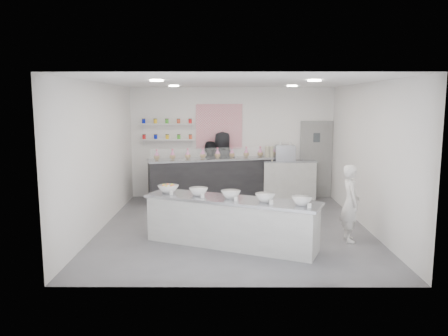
# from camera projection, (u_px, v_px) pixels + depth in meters

# --- Properties ---
(floor) EXTENTS (6.00, 6.00, 0.00)m
(floor) POSITION_uv_depth(u_px,v_px,m) (234.00, 227.00, 9.16)
(floor) COLOR #515156
(floor) RESTS_ON ground
(ceiling) EXTENTS (6.00, 6.00, 0.00)m
(ceiling) POSITION_uv_depth(u_px,v_px,m) (234.00, 82.00, 8.71)
(ceiling) COLOR white
(ceiling) RESTS_ON floor
(back_wall) EXTENTS (5.50, 0.00, 5.50)m
(back_wall) POSITION_uv_depth(u_px,v_px,m) (232.00, 143.00, 11.91)
(back_wall) COLOR white
(back_wall) RESTS_ON floor
(left_wall) EXTENTS (0.00, 6.00, 6.00)m
(left_wall) POSITION_uv_depth(u_px,v_px,m) (100.00, 156.00, 8.95)
(left_wall) COLOR white
(left_wall) RESTS_ON floor
(right_wall) EXTENTS (0.00, 6.00, 6.00)m
(right_wall) POSITION_uv_depth(u_px,v_px,m) (368.00, 157.00, 8.93)
(right_wall) COLOR white
(right_wall) RESTS_ON floor
(back_door) EXTENTS (0.88, 0.04, 2.10)m
(back_door) POSITION_uv_depth(u_px,v_px,m) (316.00, 159.00, 11.93)
(back_door) COLOR gray
(back_door) RESTS_ON floor
(pattern_panel) EXTENTS (1.25, 0.03, 1.20)m
(pattern_panel) POSITION_uv_depth(u_px,v_px,m) (219.00, 126.00, 11.81)
(pattern_panel) COLOR #CF3D59
(pattern_panel) RESTS_ON back_wall
(jar_shelf_lower) EXTENTS (1.45, 0.22, 0.04)m
(jar_shelf_lower) POSITION_uv_depth(u_px,v_px,m) (167.00, 140.00, 11.80)
(jar_shelf_lower) COLOR silver
(jar_shelf_lower) RESTS_ON back_wall
(jar_shelf_upper) EXTENTS (1.45, 0.22, 0.04)m
(jar_shelf_upper) POSITION_uv_depth(u_px,v_px,m) (167.00, 124.00, 11.73)
(jar_shelf_upper) COLOR silver
(jar_shelf_upper) RESTS_ON back_wall
(preserve_jars) EXTENTS (1.45, 0.10, 0.56)m
(preserve_jars) POSITION_uv_depth(u_px,v_px,m) (167.00, 129.00, 11.74)
(preserve_jars) COLOR red
(preserve_jars) RESTS_ON jar_shelf_lower
(downlight_0) EXTENTS (0.24, 0.24, 0.02)m
(downlight_0) POSITION_uv_depth(u_px,v_px,m) (157.00, 81.00, 7.73)
(downlight_0) COLOR white
(downlight_0) RESTS_ON ceiling
(downlight_1) EXTENTS (0.24, 0.24, 0.02)m
(downlight_1) POSITION_uv_depth(u_px,v_px,m) (314.00, 81.00, 7.72)
(downlight_1) COLOR white
(downlight_1) RESTS_ON ceiling
(downlight_2) EXTENTS (0.24, 0.24, 0.02)m
(downlight_2) POSITION_uv_depth(u_px,v_px,m) (174.00, 86.00, 10.30)
(downlight_2) COLOR white
(downlight_2) RESTS_ON ceiling
(downlight_3) EXTENTS (0.24, 0.24, 0.02)m
(downlight_3) POSITION_uv_depth(u_px,v_px,m) (292.00, 86.00, 10.29)
(downlight_3) COLOR white
(downlight_3) RESTS_ON ceiling
(prep_counter) EXTENTS (3.26, 1.94, 0.88)m
(prep_counter) POSITION_uv_depth(u_px,v_px,m) (231.00, 222.00, 7.95)
(prep_counter) COLOR #BBBCB6
(prep_counter) RESTS_ON floor
(back_bar) EXTENTS (3.72, 1.63, 1.14)m
(back_bar) POSITION_uv_depth(u_px,v_px,m) (218.00, 179.00, 11.65)
(back_bar) COLOR black
(back_bar) RESTS_ON floor
(sneeze_guard) EXTENTS (3.49, 0.98, 0.31)m
(sneeze_guard) POSITION_uv_depth(u_px,v_px,m) (221.00, 153.00, 11.24)
(sneeze_guard) COLOR white
(sneeze_guard) RESTS_ON back_bar
(espresso_ledge) EXTENTS (1.41, 0.45, 1.05)m
(espresso_ledge) POSITION_uv_depth(u_px,v_px,m) (289.00, 180.00, 11.83)
(espresso_ledge) COLOR #BBBCB6
(espresso_ledge) RESTS_ON floor
(espresso_machine) EXTENTS (0.52, 0.36, 0.40)m
(espresso_machine) POSITION_uv_depth(u_px,v_px,m) (285.00, 153.00, 11.72)
(espresso_machine) COLOR #93969E
(espresso_machine) RESTS_ON espresso_ledge
(cup_stacks) EXTENTS (0.24, 0.24, 0.38)m
(cup_stacks) POSITION_uv_depth(u_px,v_px,m) (269.00, 153.00, 11.72)
(cup_stacks) COLOR #C4BB91
(cup_stacks) RESTS_ON espresso_ledge
(prep_bowls) EXTENTS (2.90, 1.57, 0.14)m
(prep_bowls) POSITION_uv_depth(u_px,v_px,m) (231.00, 195.00, 7.87)
(prep_bowls) COLOR white
(prep_bowls) RESTS_ON prep_counter
(label_cards) EXTENTS (2.66, 0.04, 0.07)m
(label_cards) POSITION_uv_depth(u_px,v_px,m) (243.00, 202.00, 7.42)
(label_cards) COLOR white
(label_cards) RESTS_ON prep_counter
(cookie_bags) EXTENTS (3.27, 1.04, 0.27)m
(cookie_bags) POSITION_uv_depth(u_px,v_px,m) (218.00, 153.00, 11.54)
(cookie_bags) COLOR pink
(cookie_bags) RESTS_ON back_bar
(woman_prep) EXTENTS (0.35, 0.53, 1.45)m
(woman_prep) POSITION_uv_depth(u_px,v_px,m) (350.00, 203.00, 8.17)
(woman_prep) COLOR white
(woman_prep) RESTS_ON floor
(staff_left) EXTENTS (0.85, 0.72, 1.56)m
(staff_left) POSITION_uv_depth(u_px,v_px,m) (209.00, 170.00, 11.87)
(staff_left) COLOR black
(staff_left) RESTS_ON floor
(staff_right) EXTENTS (0.99, 0.75, 1.82)m
(staff_right) POSITION_uv_depth(u_px,v_px,m) (222.00, 165.00, 11.85)
(staff_right) COLOR black
(staff_right) RESTS_ON floor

